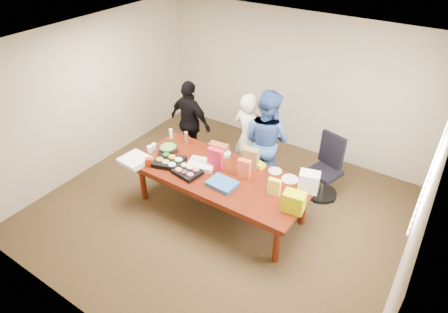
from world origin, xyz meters
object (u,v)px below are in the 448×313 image
Objects in this scene: conference_table at (220,192)px; office_chair at (325,170)px; salad_bowl at (168,149)px; person_center at (248,138)px; person_right at (266,141)px; sheet_cake at (202,164)px.

office_chair is (1.25, 1.29, 0.16)m from conference_table.
office_chair is 2.64m from salad_bowl.
salad_bowl is at bearing 53.41° from person_center.
office_chair is 1.39m from person_center.
person_right is (0.33, 0.01, 0.07)m from person_center.
person_center reaches higher than sheet_cake.
sheet_cake is at bearing 67.26° from person_right.
sheet_cake is at bearing 83.64° from person_center.
person_center is 1.39m from salad_bowl.
person_center is (-1.32, -0.28, 0.31)m from office_chair.
person_right is 1.18m from sheet_cake.
conference_table is 1.54× the size of person_right.
person_center is 1.04m from sheet_cake.
sheet_cake is at bearing -124.38° from office_chair.
person_center is at bearing 59.21° from sheet_cake.
sheet_cake is at bearing -2.31° from salad_bowl.
person_right is 5.71× the size of salad_bowl.
salad_bowl is (-0.98, -0.98, -0.04)m from person_center.
person_center is 0.34m from person_right.
person_center is at bearing 44.81° from salad_bowl.
salad_bowl reaches higher than sheet_cake.
person_right is (0.26, 1.01, 0.53)m from conference_table.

